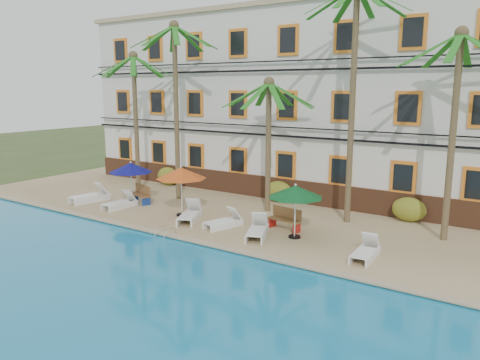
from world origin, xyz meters
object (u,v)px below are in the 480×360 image
Objects in this scene: palm_d at (353,76)px; lounger_b at (120,203)px; umbrella_blue at (131,168)px; lounger_f at (365,251)px; bench_left at (141,194)px; lounger_e at (257,230)px; umbrella_green at (295,192)px; lounger_d at (224,221)px; umbrella_red at (181,173)px; palm_b at (176,88)px; palm_a at (135,102)px; palm_c at (269,124)px; palm_e at (455,106)px; bench_right at (286,219)px; pool_ladder at (166,236)px; lounger_a at (90,196)px; lounger_c at (190,214)px.

lounger_b is (-10.28, -3.94, -6.11)m from palm_d.
umbrella_blue is 1.24× the size of lounger_f.
lounger_e is at bearing -10.60° from bench_left.
lounger_e is (-1.28, -0.75, -1.58)m from umbrella_green.
lounger_d is at bearing 1.75° from lounger_b.
palm_b is at bearing 133.80° from umbrella_red.
lounger_e is 1.13× the size of lounger_f.
palm_d reaches higher than palm_a.
lounger_b is 1.02× the size of lounger_f.
palm_c is 0.79× the size of palm_e.
bench_right is (8.56, 1.38, 0.19)m from lounger_b.
pool_ladder is (-7.57, -1.97, -0.27)m from lounger_f.
palm_e is 6.48m from lounger_f.
palm_e is (13.35, 0.48, -0.65)m from palm_b.
palm_b is 5.14× the size of lounger_f.
bench_right reaches higher than lounger_e.
umbrella_red is at bearing -164.49° from palm_e.
bench_right is at bearing 159.28° from lounger_f.
lounger_e is at bearing -106.55° from bench_right.
bench_right reaches higher than lounger_d.
umbrella_red is at bearing 170.90° from lounger_d.
lounger_a is 1.18× the size of lounger_f.
palm_e reaches higher than umbrella_blue.
lounger_e is (-6.29, -3.80, -4.90)m from palm_e.
lounger_e is 2.73× the size of pool_ladder.
palm_b is at bearing 154.83° from lounger_e.
umbrella_red is 5.90m from umbrella_green.
palm_d is 8.74m from umbrella_red.
pool_ladder is (4.95, -2.09, -0.28)m from lounger_b.
lounger_b is 0.86× the size of lounger_c.
lounger_a is at bearing -179.29° from lounger_c.
palm_e reaches higher than palm_a.
umbrella_blue is 1.05× the size of lounger_c.
lounger_f is (14.85, -0.17, -0.04)m from lounger_a.
bench_left is at bearing 169.40° from lounger_e.
bench_left is at bearing 164.08° from lounger_c.
pool_ladder is at bearing -30.56° from umbrella_blue.
pool_ladder is at bearing -131.49° from palm_d.
palm_e is 3.67× the size of umbrella_green.
palm_b reaches higher than bench_left.
palm_d is 14.53m from lounger_a.
umbrella_green is at bearing 2.73° from lounger_a.
bench_right is at bearing -13.42° from palm_b.
palm_e is 4.42× the size of lounger_b.
lounger_f is (6.31, -0.31, 0.00)m from lounger_d.
umbrella_red is (2.44, -2.55, -3.84)m from palm_b.
lounger_a reaches higher than lounger_f.
palm_a is 5.04× the size of bench_right.
palm_d is at bearing 42.68° from lounger_d.
lounger_a is at bearing -159.15° from umbrella_blue.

